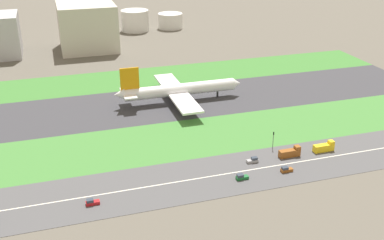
# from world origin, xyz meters

# --- Properties ---
(ground_plane) EXTENTS (800.00, 800.00, 0.00)m
(ground_plane) POSITION_xyz_m (0.00, 0.00, 0.00)
(ground_plane) COLOR #5B564C
(runway) EXTENTS (280.00, 46.00, 0.10)m
(runway) POSITION_xyz_m (0.00, 0.00, 0.05)
(runway) COLOR #38383D
(runway) RESTS_ON ground_plane
(grass_median_north) EXTENTS (280.00, 36.00, 0.10)m
(grass_median_north) POSITION_xyz_m (0.00, 41.00, 0.05)
(grass_median_north) COLOR #3D7A33
(grass_median_north) RESTS_ON ground_plane
(grass_median_south) EXTENTS (280.00, 36.00, 0.10)m
(grass_median_south) POSITION_xyz_m (0.00, -41.00, 0.05)
(grass_median_south) COLOR #427F38
(grass_median_south) RESTS_ON ground_plane
(highway) EXTENTS (280.00, 28.00, 0.10)m
(highway) POSITION_xyz_m (0.00, -73.00, 0.05)
(highway) COLOR #4C4C4F
(highway) RESTS_ON ground_plane
(highway_centerline) EXTENTS (266.00, 0.50, 0.01)m
(highway_centerline) POSITION_xyz_m (0.00, -73.00, 0.11)
(highway_centerline) COLOR silver
(highway_centerline) RESTS_ON highway
(airliner) EXTENTS (65.00, 56.00, 19.70)m
(airliner) POSITION_xyz_m (7.41, 0.00, 6.23)
(airliner) COLOR white
(airliner) RESTS_ON runway
(car_3) EXTENTS (4.40, 1.80, 2.00)m
(car_3) POSITION_xyz_m (17.79, -68.00, 0.92)
(car_3) COLOR #99999E
(car_3) RESTS_ON highway
(car_6) EXTENTS (4.40, 1.80, 2.00)m
(car_6) POSITION_xyz_m (26.47, -78.00, 0.92)
(car_6) COLOR brown
(car_6) RESTS_ON highway
(car_1) EXTENTS (4.40, 1.80, 2.00)m
(car_1) POSITION_xyz_m (8.99, -78.00, 0.92)
(car_1) COLOR #19662D
(car_1) RESTS_ON highway
(truck_1) EXTENTS (8.40, 2.50, 4.00)m
(truck_1) POSITION_xyz_m (33.36, -68.00, 1.67)
(truck_1) COLOR brown
(truck_1) RESTS_ON highway
(truck_0) EXTENTS (8.40, 2.50, 4.00)m
(truck_0) POSITION_xyz_m (48.32, -68.00, 1.67)
(truck_0) COLOR yellow
(truck_0) RESTS_ON highway
(car_2) EXTENTS (4.40, 1.80, 2.00)m
(car_2) POSITION_xyz_m (-43.04, -78.00, 0.92)
(car_2) COLOR #B2191E
(car_2) RESTS_ON highway
(traffic_light) EXTENTS (0.36, 0.50, 7.20)m
(traffic_light) POSITION_xyz_m (29.98, -60.01, 4.29)
(traffic_light) COLOR #4C4C51
(traffic_light) RESTS_ON highway
(hangar_building) EXTENTS (37.50, 39.38, 31.14)m
(hangar_building) POSITION_xyz_m (-24.23, 114.00, 15.57)
(hangar_building) COLOR beige
(hangar_building) RESTS_ON ground_plane
(fuel_tank_west) EXTENTS (16.14, 16.14, 14.37)m
(fuel_tank_west) POSITION_xyz_m (-5.64, 159.00, 7.19)
(fuel_tank_west) COLOR silver
(fuel_tank_west) RESTS_ON ground_plane
(fuel_tank_centre) EXTENTS (21.87, 21.87, 16.32)m
(fuel_tank_centre) POSITION_xyz_m (17.08, 159.00, 8.16)
(fuel_tank_centre) COLOR silver
(fuel_tank_centre) RESTS_ON ground_plane
(fuel_tank_east) EXTENTS (19.89, 19.89, 12.13)m
(fuel_tank_east) POSITION_xyz_m (46.23, 159.00, 6.06)
(fuel_tank_east) COLOR silver
(fuel_tank_east) RESTS_ON ground_plane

